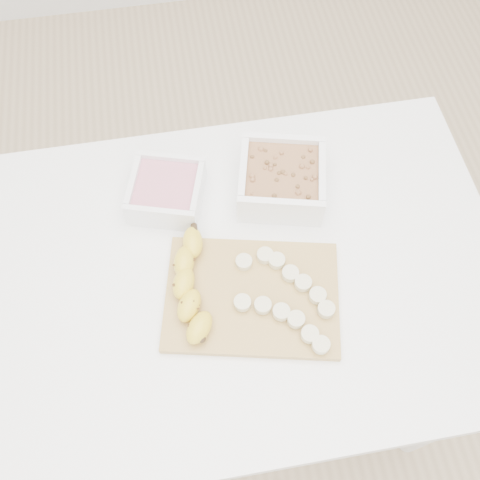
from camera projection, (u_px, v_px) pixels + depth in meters
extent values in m
plane|color=#C6AD89|center=(242.00, 371.00, 1.66)|extent=(3.50, 3.50, 0.00)
cube|color=white|center=(243.00, 273.00, 1.02)|extent=(1.00, 0.70, 0.04)
cylinder|color=white|center=(448.00, 423.00, 1.25)|extent=(0.05, 0.05, 0.71)
cylinder|color=white|center=(64.00, 260.00, 1.45)|extent=(0.05, 0.05, 0.71)
cylinder|color=white|center=(377.00, 213.00, 1.52)|extent=(0.05, 0.05, 0.71)
cube|color=white|center=(167.00, 191.00, 1.05)|extent=(0.17, 0.17, 0.06)
cube|color=#C67587|center=(166.00, 190.00, 1.04)|extent=(0.14, 0.14, 0.04)
cube|color=white|center=(281.00, 179.00, 1.05)|extent=(0.20, 0.20, 0.08)
cube|color=brown|center=(282.00, 178.00, 1.05)|extent=(0.17, 0.17, 0.04)
cube|color=tan|center=(252.00, 296.00, 0.97)|extent=(0.35, 0.28, 0.01)
cylinder|color=beige|center=(244.00, 262.00, 0.98)|extent=(0.03, 0.03, 0.01)
cylinder|color=beige|center=(265.00, 255.00, 0.99)|extent=(0.03, 0.03, 0.01)
cylinder|color=beige|center=(277.00, 261.00, 0.98)|extent=(0.03, 0.03, 0.01)
cylinder|color=beige|center=(290.00, 274.00, 0.97)|extent=(0.03, 0.03, 0.01)
cylinder|color=beige|center=(303.00, 283.00, 0.96)|extent=(0.03, 0.03, 0.01)
cylinder|color=beige|center=(318.00, 295.00, 0.95)|extent=(0.03, 0.03, 0.01)
cylinder|color=beige|center=(326.00, 309.00, 0.94)|extent=(0.03, 0.03, 0.01)
cylinder|color=beige|center=(242.00, 303.00, 0.94)|extent=(0.03, 0.03, 0.01)
cylinder|color=beige|center=(263.00, 305.00, 0.94)|extent=(0.03, 0.03, 0.01)
cylinder|color=beige|center=(281.00, 312.00, 0.93)|extent=(0.03, 0.03, 0.01)
cylinder|color=beige|center=(296.00, 319.00, 0.93)|extent=(0.03, 0.03, 0.01)
cylinder|color=beige|center=(310.00, 334.00, 0.91)|extent=(0.03, 0.03, 0.01)
cylinder|color=beige|center=(321.00, 345.00, 0.90)|extent=(0.03, 0.03, 0.01)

